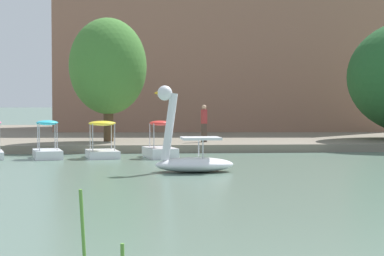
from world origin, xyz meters
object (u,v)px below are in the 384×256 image
at_px(person_on_path, 204,123).
at_px(pedal_boat_cyan, 47,148).
at_px(tree_broadleaf_behind_dock, 108,67).
at_px(pedal_boat_yellow, 102,146).
at_px(swan_boat, 191,156).
at_px(pedal_boat_red, 160,148).

bearing_deg(person_on_path, pedal_boat_cyan, -146.27).
bearing_deg(pedal_boat_cyan, person_on_path, 33.73).
height_order(pedal_boat_cyan, tree_broadleaf_behind_dock, tree_broadleaf_behind_dock).
bearing_deg(pedal_boat_yellow, swan_boat, -61.16).
bearing_deg(pedal_boat_red, pedal_boat_cyan, -179.80).
height_order(pedal_boat_cyan, person_on_path, person_on_path).
bearing_deg(pedal_boat_yellow, pedal_boat_cyan, -174.68).
distance_m(swan_boat, pedal_boat_yellow, 6.55).
xyz_separation_m(pedal_boat_red, pedal_boat_cyan, (-4.47, -0.02, 0.04)).
relative_size(pedal_boat_red, pedal_boat_cyan, 1.04).
bearing_deg(pedal_boat_red, swan_boat, -81.37).
distance_m(swan_boat, tree_broadleaf_behind_dock, 11.88).
height_order(pedal_boat_red, tree_broadleaf_behind_dock, tree_broadleaf_behind_dock).
height_order(pedal_boat_red, pedal_boat_yellow, pedal_boat_red).
bearing_deg(pedal_boat_cyan, tree_broadleaf_behind_dock, 68.28).
xyz_separation_m(pedal_boat_cyan, person_on_path, (6.67, 4.45, 0.85)).
distance_m(pedal_boat_red, pedal_boat_cyan, 4.47).
height_order(swan_boat, pedal_boat_cyan, swan_boat).
xyz_separation_m(pedal_boat_red, person_on_path, (2.20, 4.44, 0.88)).
height_order(pedal_boat_red, person_on_path, person_on_path).
xyz_separation_m(tree_broadleaf_behind_dock, person_on_path, (4.52, -0.94, -2.67)).
bearing_deg(person_on_path, swan_boat, -97.70).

